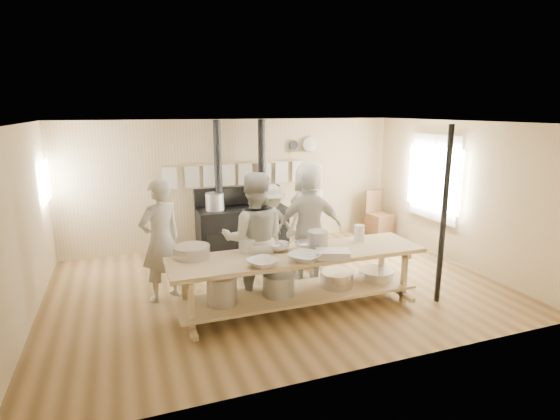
{
  "coord_description": "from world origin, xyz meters",
  "views": [
    {
      "loc": [
        -2.23,
        -6.22,
        2.79
      ],
      "look_at": [
        0.12,
        0.2,
        1.21
      ],
      "focal_mm": 28.0,
      "sensor_mm": 36.0,
      "label": 1
    }
  ],
  "objects": [
    {
      "name": "bucket_galv",
      "position": [
        0.31,
        -0.85,
        0.98
      ],
      "size": [
        0.36,
        0.36,
        0.27
      ],
      "primitive_type": "cylinder",
      "rotation": [
        0.0,
        0.0,
        0.27
      ],
      "color": "gray",
      "rests_on": "prep_table"
    },
    {
      "name": "room_shell",
      "position": [
        0.0,
        0.0,
        1.62
      ],
      "size": [
        7.0,
        7.0,
        7.0
      ],
      "color": "tan",
      "rests_on": "ground"
    },
    {
      "name": "support_post",
      "position": [
        2.05,
        -1.35,
        1.3
      ],
      "size": [
        0.08,
        0.08,
        2.6
      ],
      "primitive_type": "cylinder",
      "color": "black",
      "rests_on": "ground"
    },
    {
      "name": "back_wall_shelf",
      "position": [
        1.46,
        2.43,
        2.0
      ],
      "size": [
        0.63,
        0.14,
        0.32
      ],
      "color": "#A2845C",
      "rests_on": "ground"
    },
    {
      "name": "cook_by_window",
      "position": [
        0.17,
        0.82,
        0.76
      ],
      "size": [
        1.01,
        0.61,
        1.52
      ],
      "primitive_type": "imported",
      "rotation": [
        0.0,
        0.0,
        -0.05
      ],
      "color": "#BAB7A5",
      "rests_on": "ground"
    },
    {
      "name": "roasting_pan",
      "position": [
        0.35,
        -1.23,
        0.9
      ],
      "size": [
        0.53,
        0.45,
        0.1
      ],
      "primitive_type": "cube",
      "rotation": [
        0.0,
        0.0,
        -0.38
      ],
      "color": "#B2B2B7",
      "rests_on": "prep_table"
    },
    {
      "name": "cook_far_left",
      "position": [
        -1.77,
        0.14,
        0.92
      ],
      "size": [
        0.8,
        0.7,
        1.83
      ],
      "primitive_type": "imported",
      "rotation": [
        0.0,
        0.0,
        3.62
      ],
      "color": "#BAB7A5",
      "rests_on": "ground"
    },
    {
      "name": "deep_bowl_enamel",
      "position": [
        -0.6,
        -0.57,
        0.95
      ],
      "size": [
        0.33,
        0.33,
        0.2
      ],
      "primitive_type": "cylinder",
      "rotation": [
        0.0,
        0.0,
        -0.01
      ],
      "color": "white",
      "rests_on": "prep_table"
    },
    {
      "name": "mixing_bowl_large",
      "position": [
        -1.42,
        -0.57,
        0.93
      ],
      "size": [
        0.61,
        0.61,
        0.16
      ],
      "primitive_type": "cylinder",
      "rotation": [
        0.0,
        0.0,
        0.28
      ],
      "color": "silver",
      "rests_on": "prep_table"
    },
    {
      "name": "cook_right",
      "position": [
        0.58,
        0.03,
        0.91
      ],
      "size": [
        1.13,
        0.64,
        1.81
      ],
      "primitive_type": "imported",
      "rotation": [
        0.0,
        0.0,
        2.95
      ],
      "color": "#BAB7A5",
      "rests_on": "ground"
    },
    {
      "name": "pitcher",
      "position": [
        1.08,
        -0.68,
        0.97
      ],
      "size": [
        0.2,
        0.2,
        0.24
      ],
      "primitive_type": "cylinder",
      "rotation": [
        0.0,
        0.0,
        -0.37
      ],
      "color": "white",
      "rests_on": "prep_table"
    },
    {
      "name": "bowl_white_b",
      "position": [
        -0.06,
        -1.23,
        0.9
      ],
      "size": [
        0.59,
        0.59,
        0.1
      ],
      "primitive_type": "imported",
      "rotation": [
        0.0,
        0.0,
        2.27
      ],
      "color": "white",
      "rests_on": "prep_table"
    },
    {
      "name": "stove",
      "position": [
        -0.01,
        2.12,
        0.52
      ],
      "size": [
        1.9,
        0.75,
        2.6
      ],
      "color": "black",
      "rests_on": "ground"
    },
    {
      "name": "bowl_white_a",
      "position": [
        -0.64,
        -1.23,
        0.9
      ],
      "size": [
        0.49,
        0.49,
        0.09
      ],
      "primitive_type": "imported",
      "rotation": [
        0.0,
        0.0,
        0.4
      ],
      "color": "white",
      "rests_on": "prep_table"
    },
    {
      "name": "window_right",
      "position": [
        3.47,
        0.6,
        1.5
      ],
      "size": [
        0.09,
        1.5,
        1.65
      ],
      "color": "beige",
      "rests_on": "ground"
    },
    {
      "name": "prep_table",
      "position": [
        -0.01,
        -0.9,
        0.52
      ],
      "size": [
        3.6,
        0.9,
        0.85
      ],
      "color": "#A2845C",
      "rests_on": "ground"
    },
    {
      "name": "towel_rail",
      "position": [
        -0.0,
        2.4,
        1.55
      ],
      "size": [
        3.0,
        0.04,
        0.47
      ],
      "color": "#A2845C",
      "rests_on": "ground"
    },
    {
      "name": "chair",
      "position": [
        3.15,
        1.97,
        0.3
      ],
      "size": [
        0.54,
        0.54,
        1.01
      ],
      "rotation": [
        0.0,
        0.0,
        0.16
      ],
      "color": "brown",
      "rests_on": "ground"
    },
    {
      "name": "left_opening",
      "position": [
        -3.45,
        2.0,
        1.6
      ],
      "size": [
        0.0,
        0.9,
        0.9
      ],
      "color": "white",
      "rests_on": "ground"
    },
    {
      "name": "cook_left",
      "position": [
        -0.51,
        -0.45,
        0.97
      ],
      "size": [
        1.12,
        0.98,
        1.95
      ],
      "primitive_type": "imported",
      "rotation": [
        0.0,
        0.0,
        2.84
      ],
      "color": "#BAB7A5",
      "rests_on": "ground"
    },
    {
      "name": "bowl_steel_a",
      "position": [
        -0.23,
        -0.7,
        0.9
      ],
      "size": [
        0.43,
        0.43,
        0.1
      ],
      "primitive_type": "imported",
      "rotation": [
        0.0,
        0.0,
        0.38
      ],
      "color": "silver",
      "rests_on": "prep_table"
    },
    {
      "name": "ground",
      "position": [
        0.0,
        0.0,
        0.0
      ],
      "size": [
        7.0,
        7.0,
        0.0
      ],
      "primitive_type": "plane",
      "color": "brown",
      "rests_on": "ground"
    },
    {
      "name": "bowl_steel_b",
      "position": [
        0.15,
        -0.75,
        0.9
      ],
      "size": [
        0.31,
        0.31,
        0.09
      ],
      "primitive_type": "imported",
      "rotation": [
        0.0,
        0.0,
        3.09
      ],
      "color": "silver",
      "rests_on": "prep_table"
    },
    {
      "name": "cook_center",
      "position": [
        0.88,
        0.75,
        0.95
      ],
      "size": [
        1.1,
        0.98,
        1.9
      ],
      "primitive_type": "imported",
      "rotation": [
        0.0,
        0.0,
        3.65
      ],
      "color": "#BAB7A5",
      "rests_on": "ground"
    }
  ]
}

